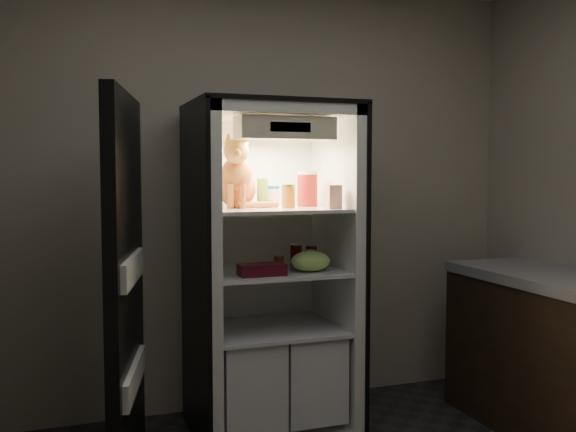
% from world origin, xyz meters
% --- Properties ---
extents(room_shell, '(3.60, 3.60, 3.60)m').
position_xyz_m(room_shell, '(0.00, 0.00, 1.62)').
color(room_shell, white).
rests_on(room_shell, floor).
extents(refrigerator, '(0.90, 0.72, 1.88)m').
position_xyz_m(refrigerator, '(0.00, 1.38, 0.79)').
color(refrigerator, white).
rests_on(refrigerator, floor).
extents(fridge_door, '(0.25, 0.86, 1.85)m').
position_xyz_m(fridge_door, '(-0.84, 0.93, 0.91)').
color(fridge_door, black).
rests_on(fridge_door, floor).
extents(tabby_cat, '(0.35, 0.41, 0.42)m').
position_xyz_m(tabby_cat, '(-0.19, 1.38, 1.45)').
color(tabby_cat, '#B84A17').
rests_on(tabby_cat, refrigerator).
extents(parmesan_shaker, '(0.06, 0.06, 0.16)m').
position_xyz_m(parmesan_shaker, '(-0.04, 1.37, 1.37)').
color(parmesan_shaker, '#227C24').
rests_on(parmesan_shaker, refrigerator).
extents(mayo_tub, '(0.09, 0.09, 0.12)m').
position_xyz_m(mayo_tub, '(0.03, 1.43, 1.35)').
color(mayo_tub, white).
rests_on(mayo_tub, refrigerator).
extents(salsa_jar, '(0.07, 0.07, 0.13)m').
position_xyz_m(salsa_jar, '(0.07, 1.25, 1.36)').
color(salsa_jar, maroon).
rests_on(salsa_jar, refrigerator).
extents(pepper_jar, '(0.12, 0.12, 0.20)m').
position_xyz_m(pepper_jar, '(0.23, 1.37, 1.39)').
color(pepper_jar, '#A41E15').
rests_on(pepper_jar, refrigerator).
extents(cream_carton, '(0.08, 0.08, 0.13)m').
position_xyz_m(cream_carton, '(0.28, 1.12, 1.35)').
color(cream_carton, white).
rests_on(cream_carton, refrigerator).
extents(soda_can_a, '(0.07, 0.07, 0.13)m').
position_xyz_m(soda_can_a, '(0.17, 1.41, 1.00)').
color(soda_can_a, black).
rests_on(soda_can_a, refrigerator).
extents(soda_can_b, '(0.07, 0.07, 0.12)m').
position_xyz_m(soda_can_b, '(0.26, 1.38, 1.00)').
color(soda_can_b, black).
rests_on(soda_can_b, refrigerator).
extents(soda_can_c, '(0.06, 0.06, 0.12)m').
position_xyz_m(soda_can_c, '(0.18, 1.21, 1.00)').
color(soda_can_c, black).
rests_on(soda_can_c, refrigerator).
extents(condiment_jar, '(0.06, 0.06, 0.08)m').
position_xyz_m(condiment_jar, '(0.05, 1.36, 0.98)').
color(condiment_jar, '#563018').
rests_on(condiment_jar, refrigerator).
extents(grape_bag, '(0.23, 0.17, 0.11)m').
position_xyz_m(grape_bag, '(0.18, 1.18, 1.00)').
color(grape_bag, '#A0D362').
rests_on(grape_bag, refrigerator).
extents(berry_box_left, '(0.12, 0.12, 0.06)m').
position_xyz_m(berry_box_left, '(-0.18, 1.13, 0.97)').
color(berry_box_left, '#520D1A').
rests_on(berry_box_left, refrigerator).
extents(berry_box_right, '(0.13, 0.13, 0.06)m').
position_xyz_m(berry_box_right, '(-0.06, 1.14, 0.97)').
color(berry_box_right, '#520D1A').
rests_on(berry_box_right, refrigerator).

